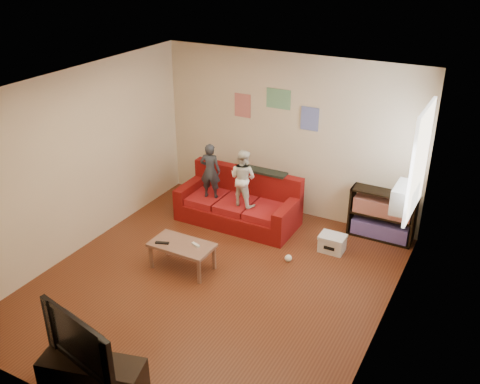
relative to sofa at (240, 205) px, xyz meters
The scene contains 17 objects.
room_shell 2.12m from the sofa, 73.59° to the right, with size 4.52×5.02×2.72m.
sofa is the anchor object (origin of this frame).
child_a 0.76m from the sofa, 159.71° to the right, with size 0.34×0.22×0.93m, color #2B3039.
child_b 0.63m from the sofa, 48.48° to the right, with size 0.45×0.35×0.93m, color white.
coffee_table 1.65m from the sofa, 91.56° to the right, with size 0.90×0.49×0.40m.
remote 1.79m from the sofa, 99.49° to the right, with size 0.20×0.05×0.02m, color black.
game_controller 1.61m from the sofa, 84.44° to the right, with size 0.14×0.04×0.03m, color silver.
bookshelf 2.28m from the sofa, 13.73° to the left, with size 1.00×0.30×0.80m.
window 3.05m from the sofa, ahead, with size 0.04×1.08×1.48m, color white.
ac_unit 2.74m from the sofa, ahead, with size 0.28×0.55×0.35m, color #B7B2A3.
artwork_left 1.67m from the sofa, 114.54° to the left, with size 0.30×0.01×0.40m, color #D87266.
artwork_center 1.84m from the sofa, 66.50° to the left, with size 0.42×0.01×0.32m, color #72B27F.
artwork_right 1.81m from the sofa, 40.06° to the left, with size 0.30×0.01×0.38m, color #727FCC.
file_box 1.70m from the sofa, ahead, with size 0.39×0.29×0.27m.
tv_stand 4.03m from the sofa, 83.95° to the right, with size 1.09×0.36×0.41m, color black.
television 4.05m from the sofa, 83.95° to the right, with size 1.09×0.14×0.63m, color black.
tissue 1.46m from the sofa, 32.23° to the right, with size 0.11×0.11×0.11m, color white.
Camera 1 is at (3.20, -5.19, 4.32)m, focal length 40.00 mm.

